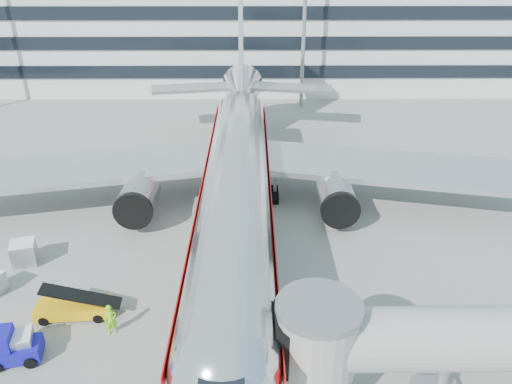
{
  "coord_description": "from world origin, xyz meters",
  "views": [
    {
      "loc": [
        1.23,
        -25.61,
        20.8
      ],
      "look_at": [
        1.47,
        7.65,
        4.0
      ],
      "focal_mm": 35.0,
      "sensor_mm": 36.0,
      "label": 1
    }
  ],
  "objects_px": {
    "ramp_worker": "(111,320)",
    "main_jet": "(238,167)",
    "cargo_container_left": "(20,345)",
    "cargo_container_right": "(24,253)",
    "belt_loader": "(73,307)",
    "baggage_tug": "(11,348)"
  },
  "relations": [
    {
      "from": "ramp_worker",
      "to": "main_jet",
      "type": "bearing_deg",
      "value": 40.08
    },
    {
      "from": "cargo_container_left",
      "to": "cargo_container_right",
      "type": "height_order",
      "value": "cargo_container_right"
    },
    {
      "from": "cargo_container_left",
      "to": "cargo_container_right",
      "type": "relative_size",
      "value": 0.9
    },
    {
      "from": "main_jet",
      "to": "cargo_container_left",
      "type": "distance_m",
      "value": 20.49
    },
    {
      "from": "cargo_container_left",
      "to": "belt_loader",
      "type": "bearing_deg",
      "value": 61.17
    },
    {
      "from": "baggage_tug",
      "to": "cargo_container_left",
      "type": "distance_m",
      "value": 0.45
    },
    {
      "from": "ramp_worker",
      "to": "cargo_container_left",
      "type": "bearing_deg",
      "value": 177.28
    },
    {
      "from": "belt_loader",
      "to": "baggage_tug",
      "type": "distance_m",
      "value": 4.27
    },
    {
      "from": "baggage_tug",
      "to": "ramp_worker",
      "type": "height_order",
      "value": "baggage_tug"
    },
    {
      "from": "baggage_tug",
      "to": "ramp_worker",
      "type": "bearing_deg",
      "value": 22.81
    },
    {
      "from": "baggage_tug",
      "to": "cargo_container_right",
      "type": "distance_m",
      "value": 9.81
    },
    {
      "from": "belt_loader",
      "to": "baggage_tug",
      "type": "bearing_deg",
      "value": -121.02
    },
    {
      "from": "cargo_container_right",
      "to": "belt_loader",
      "type": "bearing_deg",
      "value": -47.03
    },
    {
      "from": "main_jet",
      "to": "cargo_container_left",
      "type": "xyz_separation_m",
      "value": [
        -11.71,
        -16.46,
        -3.45
      ]
    },
    {
      "from": "belt_loader",
      "to": "cargo_container_left",
      "type": "relative_size",
      "value": 2.59
    },
    {
      "from": "main_jet",
      "to": "belt_loader",
      "type": "xyz_separation_m",
      "value": [
        -9.86,
        -13.09,
        -3.6
      ]
    },
    {
      "from": "cargo_container_left",
      "to": "ramp_worker",
      "type": "height_order",
      "value": "ramp_worker"
    },
    {
      "from": "cargo_container_left",
      "to": "ramp_worker",
      "type": "xyz_separation_m",
      "value": [
        4.62,
        1.81,
        0.21
      ]
    },
    {
      "from": "cargo_container_left",
      "to": "cargo_container_right",
      "type": "xyz_separation_m",
      "value": [
        -3.42,
        9.03,
        0.09
      ]
    },
    {
      "from": "belt_loader",
      "to": "cargo_container_right",
      "type": "relative_size",
      "value": 2.34
    },
    {
      "from": "main_jet",
      "to": "belt_loader",
      "type": "distance_m",
      "value": 16.77
    },
    {
      "from": "main_jet",
      "to": "belt_loader",
      "type": "relative_size",
      "value": 10.79
    }
  ]
}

